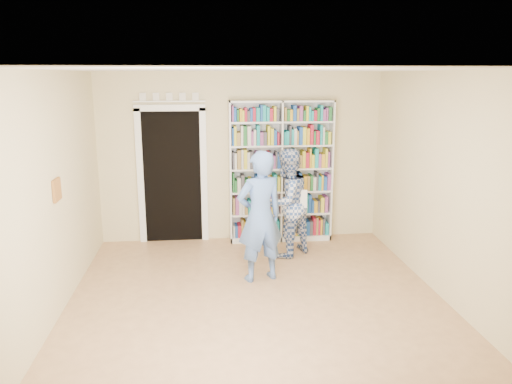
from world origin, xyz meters
TOP-DOWN VIEW (x-y plane):
  - floor at (0.00, 0.00)m, footprint 5.00×5.00m
  - ceiling at (0.00, 0.00)m, footprint 5.00×5.00m
  - wall_back at (0.00, 2.50)m, footprint 4.50×0.00m
  - wall_left at (-2.25, 0.00)m, footprint 0.00×5.00m
  - wall_right at (2.25, 0.00)m, footprint 0.00×5.00m
  - bookshelf at (0.62, 2.34)m, footprint 1.64×0.31m
  - doorway at (-1.10, 2.48)m, footprint 1.10×0.08m
  - wall_art at (-2.23, 0.20)m, footprint 0.03×0.25m
  - man_blue at (0.11, 0.74)m, footprint 0.72×0.58m
  - man_plaid at (0.60, 1.61)m, footprint 0.99×0.97m
  - paper_sheet at (0.78, 1.45)m, footprint 0.19×0.04m

SIDE VIEW (x-z plane):
  - floor at x=0.00m, z-range 0.00..0.00m
  - man_plaid at x=0.60m, z-range 0.00..1.61m
  - man_blue at x=0.11m, z-range 0.00..1.73m
  - paper_sheet at x=0.78m, z-range 0.77..1.04m
  - bookshelf at x=0.62m, z-range 0.01..2.27m
  - doorway at x=-1.10m, z-range -0.04..2.39m
  - wall_back at x=0.00m, z-range -0.90..3.60m
  - wall_left at x=-2.25m, z-range -1.15..3.85m
  - wall_right at x=2.25m, z-range -1.15..3.85m
  - wall_art at x=-2.23m, z-range 1.27..1.52m
  - ceiling at x=0.00m, z-range 2.70..2.70m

